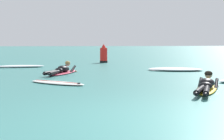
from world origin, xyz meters
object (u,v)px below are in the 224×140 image
(surfer_near, at_px, (206,86))
(surfer_far, at_px, (62,70))
(drifting_surfboard, at_px, (58,83))
(channel_marker_buoy, at_px, (104,55))

(surfer_near, distance_m, surfer_far, 6.16)
(drifting_surfboard, bearing_deg, channel_marker_buoy, 76.91)
(surfer_near, distance_m, channel_marker_buoy, 10.88)
(drifting_surfboard, distance_m, channel_marker_buoy, 9.19)
(surfer_far, relative_size, channel_marker_buoy, 2.14)
(surfer_far, height_order, channel_marker_buoy, channel_marker_buoy)
(surfer_near, xyz_separation_m, drifting_surfboard, (-4.06, 1.75, -0.11))
(surfer_near, distance_m, drifting_surfboard, 4.43)
(surfer_near, height_order, drifting_surfboard, surfer_near)
(surfer_near, bearing_deg, channel_marker_buoy, 100.51)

